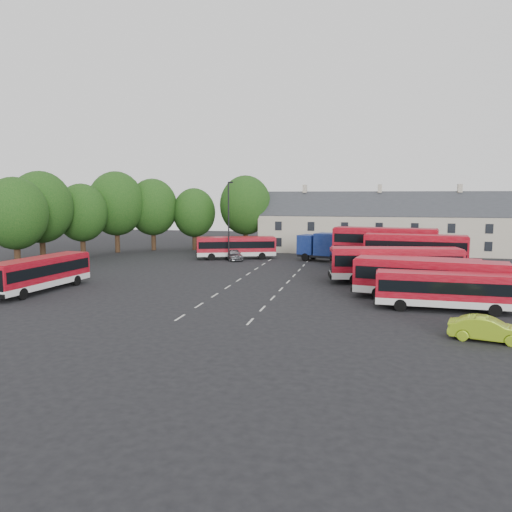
# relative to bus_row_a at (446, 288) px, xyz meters

# --- Properties ---
(ground) EXTENTS (140.00, 140.00, 0.00)m
(ground) POSITION_rel_bus_row_a_xyz_m (-18.18, 7.73, -1.69)
(ground) COLOR black
(ground) RESTS_ON ground
(lane_markings) EXTENTS (5.15, 33.80, 0.01)m
(lane_markings) POSITION_rel_bus_row_a_xyz_m (-15.68, 9.73, -1.68)
(lane_markings) COLOR beige
(lane_markings) RESTS_ON ground
(treeline) EXTENTS (29.92, 32.59, 12.01)m
(treeline) POSITION_rel_bus_row_a_xyz_m (-38.92, 27.10, 5.00)
(treeline) COLOR black
(treeline) RESTS_ON ground
(terrace_houses) EXTENTS (35.70, 7.13, 10.06)m
(terrace_houses) POSITION_rel_bus_row_a_xyz_m (-4.18, 37.73, 2.17)
(terrace_houses) COLOR beige
(terrace_houses) RESTS_ON ground
(bus_row_a) EXTENTS (10.00, 2.61, 2.81)m
(bus_row_a) POSITION_rel_bus_row_a_xyz_m (0.00, 0.00, 0.00)
(bus_row_a) COLOR silver
(bus_row_a) RESTS_ON ground
(bus_row_b) EXTENTS (12.03, 4.66, 3.32)m
(bus_row_b) POSITION_rel_bus_row_a_xyz_m (-0.78, 3.42, 0.31)
(bus_row_b) COLOR silver
(bus_row_b) RESTS_ON ground
(bus_row_c) EXTENTS (10.74, 3.97, 2.97)m
(bus_row_c) POSITION_rel_bus_row_a_xyz_m (-1.25, 7.68, 0.10)
(bus_row_c) COLOR silver
(bus_row_c) RESTS_ON ground
(bus_row_d) EXTENTS (12.53, 4.67, 3.46)m
(bus_row_d) POSITION_rel_bus_row_a_xyz_m (-3.05, 11.13, 0.39)
(bus_row_d) COLOR silver
(bus_row_d) RESTS_ON ground
(bus_row_e) EXTENTS (11.56, 3.53, 3.22)m
(bus_row_e) POSITION_rel_bus_row_a_xyz_m (-3.14, 13.16, 0.25)
(bus_row_e) COLOR silver
(bus_row_e) RESTS_ON ground
(bus_dd_south) EXTENTS (10.72, 3.55, 4.31)m
(bus_dd_south) POSITION_rel_bus_row_a_xyz_m (-0.76, 17.01, 0.77)
(bus_dd_south) COLOR silver
(bus_dd_south) RESTS_ON ground
(bus_dd_north) EXTENTS (11.84, 4.44, 4.74)m
(bus_dd_north) POSITION_rel_bus_row_a_xyz_m (-3.80, 20.84, 1.01)
(bus_dd_north) COLOR silver
(bus_dd_north) RESTS_ON ground
(bus_west) EXTENTS (3.28, 10.81, 3.01)m
(bus_west) POSITION_rel_bus_row_a_xyz_m (-33.61, 0.01, 0.12)
(bus_west) COLOR silver
(bus_west) RESTS_ON ground
(bus_north) EXTENTS (10.62, 5.86, 2.95)m
(bus_north) POSITION_rel_bus_row_a_xyz_m (-22.84, 26.03, 0.09)
(bus_north) COLOR silver
(bus_north) RESTS_ON ground
(box_truck) EXTENTS (8.70, 5.21, 3.64)m
(box_truck) POSITION_rel_bus_row_a_xyz_m (-10.23, 25.82, 0.36)
(box_truck) COLOR black
(box_truck) RESTS_ON ground
(silver_car) EXTENTS (3.75, 4.77, 1.52)m
(silver_car) POSITION_rel_bus_row_a_xyz_m (-22.87, 24.78, -0.93)
(silver_car) COLOR #999AA0
(silver_car) RESTS_ON ground
(lime_car) EXTENTS (4.50, 2.37, 1.41)m
(lime_car) POSITION_rel_bus_row_a_xyz_m (1.26, -7.58, -0.98)
(lime_car) COLOR #99C21D
(lime_car) RESTS_ON ground
(grit_bin) EXTENTS (0.58, 0.58, 0.72)m
(grit_bin) POSITION_rel_bus_row_a_xyz_m (1.35, -7.21, -1.33)
(grit_bin) COLOR gold
(grit_bin) RESTS_ON ground
(lamppost) EXTENTS (0.71, 0.42, 10.18)m
(lamppost) POSITION_rel_bus_row_a_xyz_m (-23.14, 23.62, 3.74)
(lamppost) COLOR black
(lamppost) RESTS_ON ground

